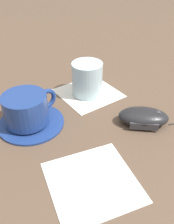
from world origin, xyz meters
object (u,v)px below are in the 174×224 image
Objects in this scene: saucer at (31,122)px; drinking_glass at (87,79)px; computer_mouse at (143,117)px; coffee_cup at (26,108)px.

drinking_glass is (-0.17, -0.01, 0.04)m from saucer.
computer_mouse reaches higher than saucer.
drinking_glass is (-0.17, -0.00, 0.00)m from coffee_cup.
coffee_cup is at bearing -42.33° from computer_mouse.
coffee_cup is 1.48× the size of drinking_glass.
saucer is at bearing -42.08° from computer_mouse.
computer_mouse is at bearing 137.92° from saucer.
coffee_cup is 1.02× the size of computer_mouse.
drinking_glass is (0.01, -0.16, 0.03)m from computer_mouse.
saucer is 0.04m from coffee_cup.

